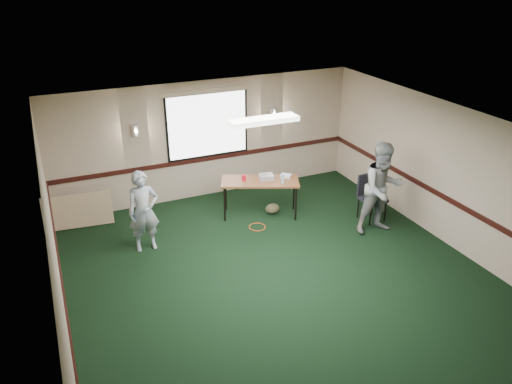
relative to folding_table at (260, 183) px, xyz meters
name	(u,v)px	position (x,y,z in m)	size (l,w,h in m)	color
ground	(287,285)	(-0.64, -2.54, -0.76)	(8.00, 8.00, 0.00)	black
room_shell	(239,158)	(-0.64, -0.42, 0.82)	(8.00, 8.02, 8.00)	tan
folding_table	(260,183)	(0.00, 0.00, 0.00)	(1.76, 1.24, 0.82)	brown
projector	(266,177)	(0.15, 0.02, 0.11)	(0.30, 0.25, 0.10)	#94949C
game_console	(286,176)	(0.58, -0.05, 0.09)	(0.22, 0.17, 0.05)	silver
red_cup	(244,178)	(-0.31, 0.13, 0.12)	(0.08, 0.08, 0.13)	red
water_bottle	(283,179)	(0.37, -0.31, 0.16)	(0.06, 0.06, 0.19)	#8DB9E6
duffel_bag	(272,209)	(0.28, -0.05, -0.64)	(0.32, 0.24, 0.23)	#423D26
cable_coil	(257,227)	(-0.29, -0.50, -0.75)	(0.35, 0.35, 0.02)	#C04C18
folded_table	(78,211)	(-3.64, 1.06, -0.40)	(1.38, 0.06, 0.71)	tan
conference_chair	(370,193)	(2.08, -1.05, -0.18)	(0.51, 0.53, 0.98)	black
person_left	(144,211)	(-2.56, -0.38, 0.04)	(0.58, 0.38, 1.59)	#416390
person_right	(382,189)	(1.92, -1.61, 0.19)	(0.92, 0.72, 1.89)	#6E8BAB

